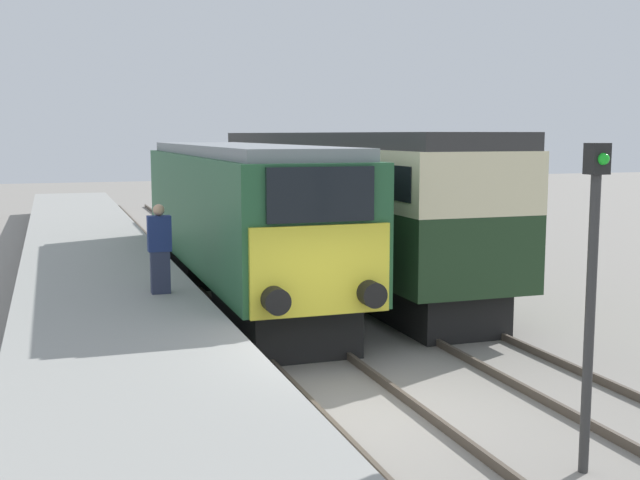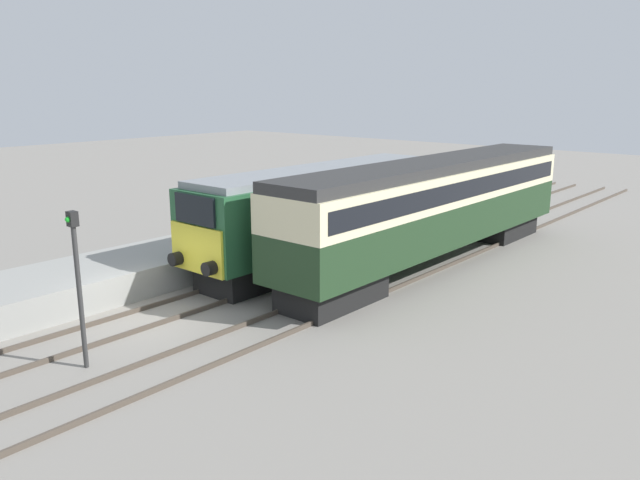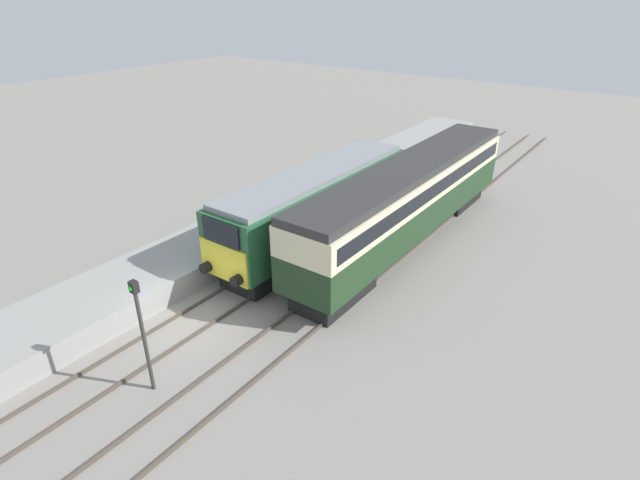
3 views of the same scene
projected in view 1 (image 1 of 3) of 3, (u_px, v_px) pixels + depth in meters
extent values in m
plane|color=gray|center=(364.00, 410.00, 11.89)|extent=(120.00, 120.00, 0.00)
cube|color=gray|center=(100.00, 291.00, 18.29)|extent=(3.50, 50.00, 1.00)
cube|color=#4C4238|center=(241.00, 331.00, 16.35)|extent=(0.07, 60.00, 0.14)
cube|color=#4C4238|center=(308.00, 326.00, 16.80)|extent=(0.07, 60.00, 0.14)
cube|color=#4C4238|center=(394.00, 319.00, 17.42)|extent=(0.07, 60.00, 0.14)
cube|color=#4C4238|center=(453.00, 314.00, 17.88)|extent=(0.07, 60.00, 0.14)
cube|color=black|center=(280.00, 313.00, 16.10)|extent=(2.03, 4.00, 1.00)
cube|color=black|center=(212.00, 260.00, 22.84)|extent=(2.03, 4.00, 1.00)
cube|color=#235633|center=(239.00, 208.00, 19.24)|extent=(2.70, 12.18, 2.57)
cube|color=yellow|center=(321.00, 270.00, 13.55)|extent=(2.48, 0.10, 1.54)
cube|color=black|center=(321.00, 194.00, 13.38)|extent=(1.89, 0.10, 0.93)
cube|color=gray|center=(238.00, 150.00, 19.05)|extent=(2.38, 11.69, 0.24)
cylinder|color=black|center=(276.00, 301.00, 13.14)|extent=(0.44, 0.35, 0.44)
cylinder|color=black|center=(372.00, 294.00, 13.67)|extent=(0.44, 0.35, 0.44)
cube|color=black|center=(430.00, 301.00, 17.31)|extent=(1.89, 3.60, 0.95)
cube|color=black|center=(276.00, 234.00, 29.02)|extent=(1.89, 3.60, 0.95)
cube|color=#1E381E|center=(334.00, 216.00, 23.00)|extent=(2.70, 16.87, 1.56)
cube|color=beige|center=(334.00, 167.00, 22.82)|extent=(2.71, 16.87, 1.23)
cube|color=black|center=(334.00, 167.00, 22.82)|extent=(2.75, 16.20, 0.68)
cube|color=#2D2D2D|center=(334.00, 139.00, 22.71)|extent=(2.48, 16.87, 0.36)
cube|color=#2D334C|center=(160.00, 272.00, 15.46)|extent=(0.36, 0.24, 0.82)
cube|color=navy|center=(159.00, 234.00, 15.36)|extent=(0.44, 0.26, 0.69)
sphere|color=tan|center=(159.00, 210.00, 15.30)|extent=(0.22, 0.22, 0.22)
cylinder|color=#333333|center=(589.00, 327.00, 9.47)|extent=(0.12, 0.12, 3.60)
cube|color=black|center=(597.00, 159.00, 9.21)|extent=(0.24, 0.20, 0.36)
sphere|color=green|center=(603.00, 159.00, 9.11)|extent=(0.14, 0.14, 0.14)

